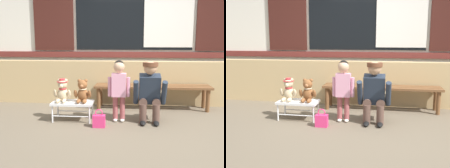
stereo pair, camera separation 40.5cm
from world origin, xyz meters
The scene contains 10 objects.
ground_plane centered at (0.00, 0.00, 0.00)m, with size 60.00×60.00×0.00m, color brown.
brick_low_wall centered at (0.00, 1.43, 0.42)m, with size 7.72×0.25×0.85m, color tan.
shop_facade centered at (0.00, 1.94, 1.89)m, with size 7.87×0.26×3.79m.
wooden_bench_long centered at (0.35, 1.06, 0.37)m, with size 2.10×0.40×0.44m.
small_display_bench centered at (-0.93, 0.26, 0.27)m, with size 0.64×0.36×0.30m.
teddy_bear_with_hat centered at (-1.09, 0.26, 0.47)m, with size 0.28×0.27×0.36m.
teddy_bear_plain centered at (-0.77, 0.26, 0.46)m, with size 0.28×0.26×0.36m.
child_standing centered at (-0.21, 0.26, 0.59)m, with size 0.35×0.18×0.96m.
adult_crouching centered at (0.28, 0.27, 0.48)m, with size 0.50×0.49×0.95m.
handbag_on_ground centered at (-0.48, -0.04, 0.10)m, with size 0.18×0.11×0.27m.
Camera 2 is at (0.43, -3.65, 1.28)m, focal length 42.04 mm.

